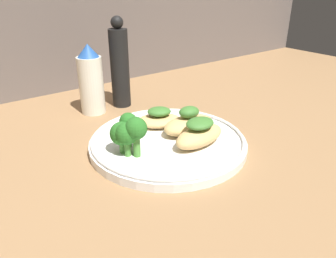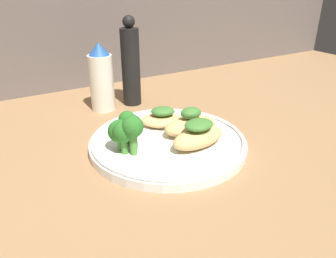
{
  "view_description": "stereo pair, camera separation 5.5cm",
  "coord_description": "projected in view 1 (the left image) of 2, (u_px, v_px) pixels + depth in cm",
  "views": [
    {
      "loc": [
        -29.94,
        -39.85,
        26.95
      ],
      "look_at": [
        0.0,
        0.0,
        3.4
      ],
      "focal_mm": 35.0,
      "sensor_mm": 36.0,
      "label": 1
    },
    {
      "loc": [
        -25.36,
        -42.91,
        26.95
      ],
      "look_at": [
        0.0,
        0.0,
        3.4
      ],
      "focal_mm": 35.0,
      "sensor_mm": 36.0,
      "label": 2
    }
  ],
  "objects": [
    {
      "name": "ground_plane",
      "position": [
        168.0,
        149.0,
        0.57
      ],
      "size": [
        180.0,
        180.0,
        1.0
      ],
      "primitive_type": "cube",
      "color": "#936D47"
    },
    {
      "name": "grilled_meat_back",
      "position": [
        159.0,
        119.0,
        0.61
      ],
      "size": [
        9.88,
        8.9,
        3.6
      ],
      "color": "tan",
      "rests_on": "plate"
    },
    {
      "name": "grilled_meat_front",
      "position": [
        199.0,
        134.0,
        0.54
      ],
      "size": [
        10.37,
        5.85,
        4.64
      ],
      "color": "tan",
      "rests_on": "plate"
    },
    {
      "name": "broccoli_bunch",
      "position": [
        129.0,
        131.0,
        0.5
      ],
      "size": [
        5.24,
        6.58,
        6.46
      ],
      "color": "#4C8E38",
      "rests_on": "plate"
    },
    {
      "name": "pepper_grinder",
      "position": [
        120.0,
        66.0,
        0.71
      ],
      "size": [
        4.05,
        4.05,
        19.46
      ],
      "color": "black",
      "rests_on": "ground_plane"
    },
    {
      "name": "grilled_meat_middle",
      "position": [
        189.0,
        124.0,
        0.58
      ],
      "size": [
        10.14,
        6.01,
        4.95
      ],
      "color": "tan",
      "rests_on": "plate"
    },
    {
      "name": "sauce_bottle",
      "position": [
        91.0,
        81.0,
        0.68
      ],
      "size": [
        5.11,
        5.11,
        14.58
      ],
      "color": "silver",
      "rests_on": "ground_plane"
    },
    {
      "name": "plate",
      "position": [
        168.0,
        142.0,
        0.56
      ],
      "size": [
        26.75,
        26.75,
        2.0
      ],
      "color": "white",
      "rests_on": "ground_plane"
    }
  ]
}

